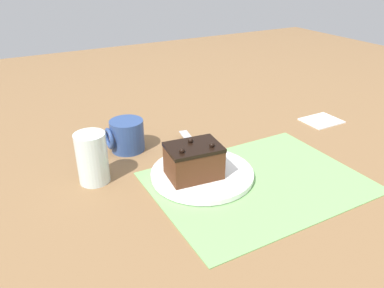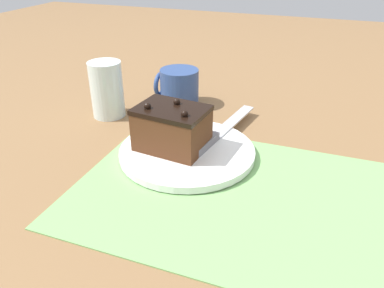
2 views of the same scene
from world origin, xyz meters
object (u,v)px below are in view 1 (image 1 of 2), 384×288
Objects in this scene: chocolate_cake at (194,161)px; serving_knife at (203,156)px; drinking_glass at (92,158)px; cake_plate at (202,174)px; coffee_mug at (126,136)px.

serving_knife is at bearing -134.65° from chocolate_cake.
serving_knife is at bearing 168.74° from drinking_glass.
chocolate_cake is (0.03, 0.01, 0.04)m from cake_plate.
drinking_glass is (0.25, -0.05, 0.04)m from serving_knife.
chocolate_cake is at bearing 11.92° from cake_plate.
cake_plate is at bearing -112.08° from serving_knife.
serving_knife is at bearing 130.55° from coffee_mug.
drinking_glass is 0.16m from coffee_mug.
serving_knife is 2.05× the size of drinking_glass.
drinking_glass reaches higher than serving_knife.
chocolate_cake is at bearing 109.44° from coffee_mug.
coffee_mug is at bearing -137.07° from drinking_glass.
coffee_mug is at bearing -64.35° from cake_plate.
chocolate_cake is 0.09m from serving_knife.
cake_plate is 1.87× the size of chocolate_cake.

